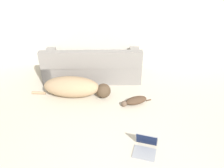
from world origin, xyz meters
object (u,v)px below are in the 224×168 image
(couch, at_px, (93,67))
(laptop_open, at_px, (146,145))
(cat, at_px, (135,101))
(dog, at_px, (75,87))

(couch, height_order, laptop_open, couch)
(couch, relative_size, laptop_open, 5.13)
(couch, bearing_deg, cat, 130.35)
(laptop_open, bearing_deg, dog, 147.18)
(couch, xyz_separation_m, cat, (0.89, -0.96, -0.19))
(dog, bearing_deg, laptop_open, -44.39)
(laptop_open, bearing_deg, couch, 129.59)
(dog, relative_size, cat, 2.64)
(couch, bearing_deg, dog, 65.51)
(couch, xyz_separation_m, dog, (-0.29, -0.72, -0.06))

